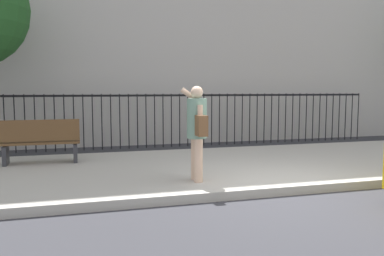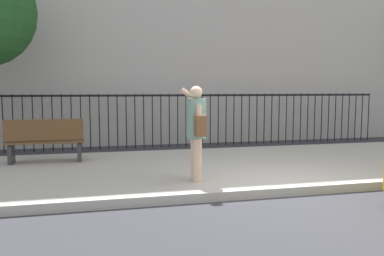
{
  "view_description": "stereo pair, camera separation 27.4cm",
  "coord_description": "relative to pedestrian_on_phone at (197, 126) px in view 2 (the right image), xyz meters",
  "views": [
    {
      "loc": [
        -3.28,
        -5.57,
        1.73
      ],
      "look_at": [
        -1.36,
        1.13,
        1.04
      ],
      "focal_mm": 36.75,
      "sensor_mm": 36.0,
      "label": 1
    },
    {
      "loc": [
        -3.02,
        -5.64,
        1.73
      ],
      "look_at": [
        -1.36,
        1.13,
        1.04
      ],
      "focal_mm": 36.75,
      "sensor_mm": 36.0,
      "label": 2
    }
  ],
  "objects": [
    {
      "name": "sidewalk",
      "position": [
        1.36,
        1.39,
        -1.02
      ],
      "size": [
        28.0,
        4.4,
        0.15
      ],
      "primitive_type": "cube",
      "color": "#B2ADA3",
      "rests_on": "ground"
    },
    {
      "name": "pedestrian_on_phone",
      "position": [
        0.0,
        0.0,
        0.0
      ],
      "size": [
        0.48,
        0.65,
        1.64
      ],
      "color": "beige",
      "rests_on": "sidewalk"
    },
    {
      "name": "iron_fence",
      "position": [
        1.36,
        5.09,
        -0.08
      ],
      "size": [
        12.03,
        0.04,
        1.6
      ],
      "color": "black",
      "rests_on": "ground"
    },
    {
      "name": "street_bench",
      "position": [
        -2.74,
        2.41,
        -0.45
      ],
      "size": [
        1.6,
        0.45,
        0.95
      ],
      "color": "brown",
      "rests_on": "sidewalk"
    },
    {
      "name": "ground_plane",
      "position": [
        1.36,
        -0.81,
        -1.1
      ],
      "size": [
        60.0,
        60.0,
        0.0
      ],
      "primitive_type": "plane",
      "color": "#333338"
    }
  ]
}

